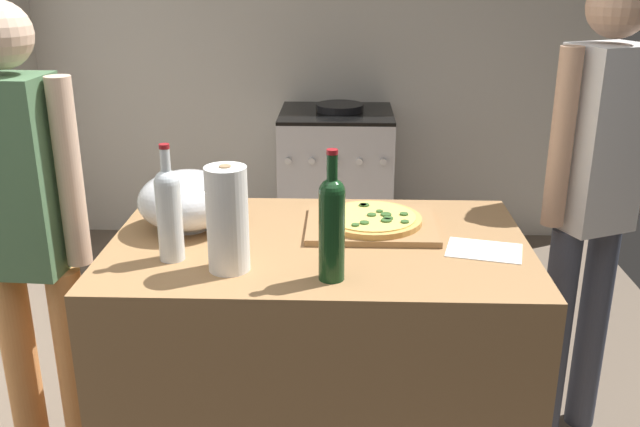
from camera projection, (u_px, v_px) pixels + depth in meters
ground_plane at (279, 362)px, 3.24m from camera, size 3.87×3.80×0.02m
kitchen_wall_rear at (299, 32)px, 4.34m from camera, size 3.87×0.10×2.60m
counter at (319, 377)px, 2.26m from camera, size 1.24×0.78×0.94m
cutting_board at (371, 225)px, 2.19m from camera, size 0.40×0.32×0.02m
pizza at (372, 219)px, 2.19m from camera, size 0.31×0.31×0.03m
mixing_bowl at (187, 200)px, 2.17m from camera, size 0.30×0.30×0.18m
paper_towel_roll at (227, 219)px, 1.86m from camera, size 0.11×0.11×0.29m
wine_bottle_amber at (332, 224)px, 1.80m from camera, size 0.07×0.07×0.35m
wine_bottle_dark at (169, 210)px, 1.92m from camera, size 0.07×0.07×0.33m
recipe_sheet at (484, 250)px, 2.03m from camera, size 0.24×0.20×0.00m
stove at (336, 184)px, 4.24m from camera, size 0.65×0.61×0.93m
person_in_stripes at (28, 231)px, 2.18m from camera, size 0.39×0.21×1.63m
person_in_red at (594, 187)px, 2.44m from camera, size 0.38×0.28×1.69m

